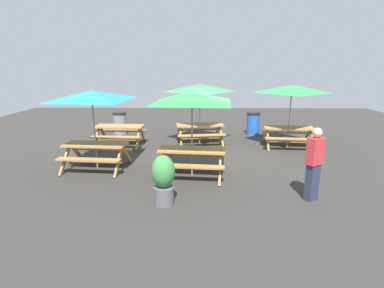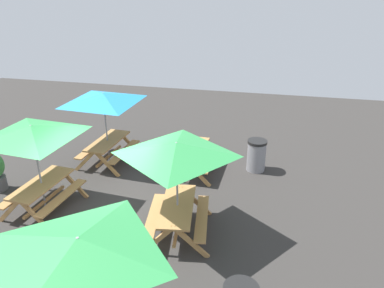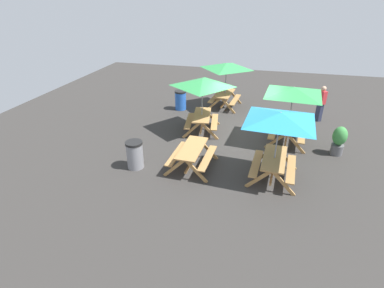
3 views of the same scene
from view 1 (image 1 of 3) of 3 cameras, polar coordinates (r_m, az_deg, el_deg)
ground_plane at (r=10.11m, az=1.96°, el=-2.34°), size 24.00×24.00×0.00m
picnic_table_0 at (r=11.71m, az=-13.59°, el=2.46°), size 1.85×1.60×0.81m
picnic_table_1 at (r=11.45m, az=1.52°, el=9.81°), size 2.26×2.26×2.34m
picnic_table_2 at (r=7.91m, az=-0.00°, el=7.66°), size 2.82×2.82×2.34m
picnic_table_3 at (r=11.45m, az=18.42°, el=9.08°), size 2.18×2.18×2.34m
picnic_table_4 at (r=8.92m, az=-18.51°, el=7.71°), size 2.82×2.82×2.34m
trash_bin_blue at (r=13.51m, az=11.57°, el=3.86°), size 0.59×0.59×0.98m
trash_bin_gray at (r=13.65m, az=-13.59°, el=3.85°), size 0.59×0.59×0.98m
potted_plant_0 at (r=6.53m, az=-5.47°, el=-6.57°), size 0.51×0.51×1.12m
person_standing at (r=7.14m, az=22.24°, el=-3.29°), size 0.42×0.38×1.67m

